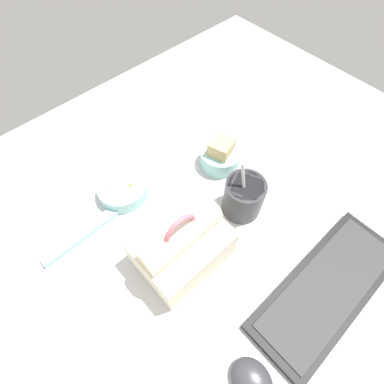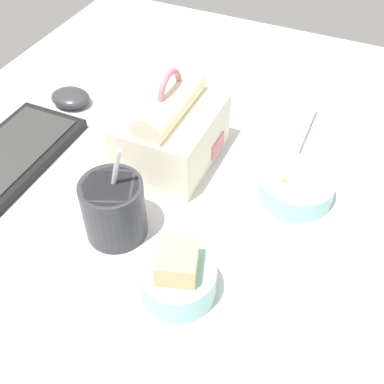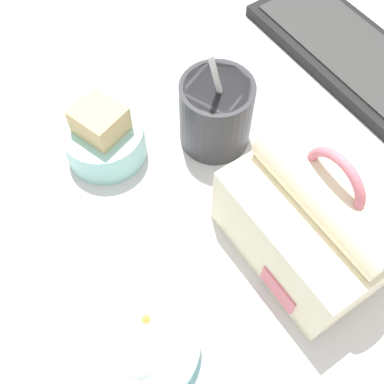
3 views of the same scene
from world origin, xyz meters
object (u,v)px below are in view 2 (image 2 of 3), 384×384
Objects in this scene: soup_cup at (114,208)px; chopstick_case at (298,137)px; lunch_bag at (171,130)px; bento_bowl_snacks at (296,186)px; computer_mouse at (70,98)px; bento_bowl_sandwich at (178,278)px.

soup_cup reaches higher than chopstick_case.
bento_bowl_snacks is (-0.20, -22.36, -4.06)cm from lunch_bag.
bento_bowl_snacks is 48.64cm from computer_mouse.
bento_bowl_sandwich is at bearing 170.90° from chopstick_case.
computer_mouse is (6.35, 25.83, -4.68)cm from lunch_bag.
bento_bowl_snacks is 14.47cm from chopstick_case.
bento_bowl_sandwich reaches higher than computer_mouse.
bento_bowl_sandwich reaches higher than chopstick_case.
soup_cup is 0.83× the size of chopstick_case.
soup_cup is (-18.79, 0.23, -1.01)cm from lunch_bag.
bento_bowl_sandwich is at bearing -114.23° from soup_cup.
soup_cup is 14.57cm from bento_bowl_sandwich.
bento_bowl_sandwich is at bearing -152.38° from lunch_bag.
chopstick_case is at bearing 13.05° from bento_bowl_snacks.
bento_bowl_snacks reaches higher than computer_mouse.
bento_bowl_sandwich is 0.85× the size of bento_bowl_snacks.
computer_mouse is at bearing 51.29° from bento_bowl_sandwich.
lunch_bag is at bearing -0.71° from soup_cup.
soup_cup is 2.04× the size of computer_mouse.
chopstick_case is at bearing -80.53° from computer_mouse.
chopstick_case is (14.04, 3.25, -1.31)cm from bento_bowl_snacks.
soup_cup reaches higher than bento_bowl_snacks.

